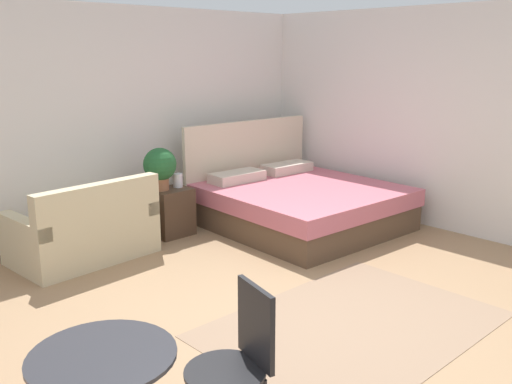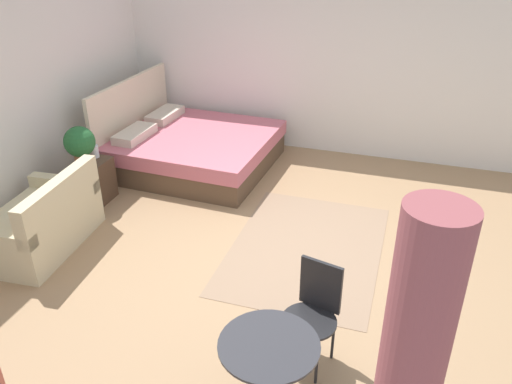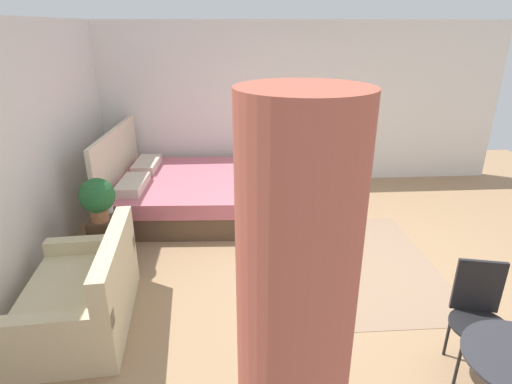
% 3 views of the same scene
% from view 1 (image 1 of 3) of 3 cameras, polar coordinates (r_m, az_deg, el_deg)
% --- Properties ---
extents(ground_plane, '(9.19, 9.60, 0.02)m').
position_cam_1_polar(ground_plane, '(4.52, 5.07, -13.45)').
color(ground_plane, '#9E7A56').
extents(wall_back, '(9.19, 0.12, 2.59)m').
position_cam_1_polar(wall_back, '(6.71, -16.32, 6.82)').
color(wall_back, silver).
rests_on(wall_back, ground).
extents(wall_right, '(0.12, 6.60, 2.59)m').
position_cam_1_polar(wall_right, '(6.71, 23.35, 6.24)').
color(wall_right, silver).
rests_on(wall_right, ground).
extents(area_rug, '(2.25, 1.59, 0.01)m').
position_cam_1_polar(area_rug, '(4.58, 9.79, -13.04)').
color(area_rug, '#93755B').
rests_on(area_rug, ground).
extents(bed, '(2.08, 2.19, 1.19)m').
position_cam_1_polar(bed, '(6.88, 4.26, -1.09)').
color(bed, brown).
rests_on(bed, ground).
extents(couch, '(1.40, 0.95, 0.84)m').
position_cam_1_polar(couch, '(6.01, -16.92, -3.96)').
color(couch, beige).
rests_on(couch, ground).
extents(nightstand, '(0.44, 0.37, 0.55)m').
position_cam_1_polar(nightstand, '(6.58, -8.54, -2.02)').
color(nightstand, '#473323').
rests_on(nightstand, ground).
extents(potted_plant, '(0.37, 0.37, 0.48)m').
position_cam_1_polar(potted_plant, '(6.43, -9.69, 2.60)').
color(potted_plant, '#935B3D').
rests_on(potted_plant, nightstand).
extents(vase, '(0.11, 0.11, 0.16)m').
position_cam_1_polar(vase, '(6.58, -7.92, 1.18)').
color(vase, silver).
rests_on(vase, nightstand).
extents(cafe_chair_near_window, '(0.53, 0.53, 0.88)m').
position_cam_1_polar(cafe_chair_near_window, '(3.10, -1.61, -15.91)').
color(cafe_chair_near_window, black).
rests_on(cafe_chair_near_window, ground).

